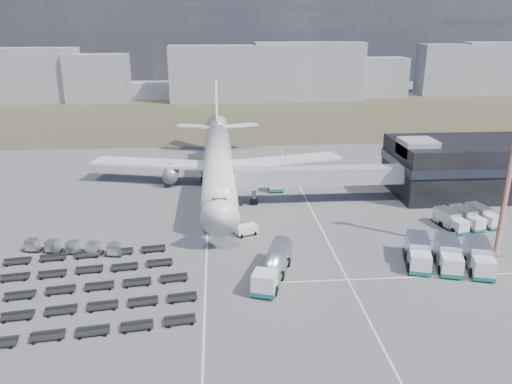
{
  "coord_description": "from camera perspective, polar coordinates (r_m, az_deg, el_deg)",
  "views": [
    {
      "loc": [
        -0.09,
        -63.17,
        31.04
      ],
      "look_at": [
        6.18,
        15.66,
        4.0
      ],
      "focal_mm": 35.0,
      "sensor_mm": 36.0,
      "label": 1
    }
  ],
  "objects": [
    {
      "name": "ground",
      "position": [
        70.38,
        -4.04,
        -7.34
      ],
      "size": [
        420.0,
        420.0,
        0.0
      ],
      "primitive_type": "plane",
      "color": "#565659",
      "rests_on": "ground"
    },
    {
      "name": "grass_strip",
      "position": [
        175.93,
        -4.5,
        8.66
      ],
      "size": [
        420.0,
        90.0,
        0.01
      ],
      "primitive_type": "cube",
      "color": "#453E29",
      "rests_on": "ground"
    },
    {
      "name": "lane_markings",
      "position": [
        73.75,
        3.58,
        -6.05
      ],
      "size": [
        47.12,
        110.0,
        0.01
      ],
      "color": "silver",
      "rests_on": "ground"
    },
    {
      "name": "terminal",
      "position": [
        102.7,
        23.44,
        2.75
      ],
      "size": [
        30.4,
        16.4,
        11.0
      ],
      "color": "black",
      "rests_on": "ground"
    },
    {
      "name": "jet_bridge",
      "position": [
        88.99,
        6.01,
        1.79
      ],
      "size": [
        30.3,
        3.8,
        7.05
      ],
      "color": "#939399",
      "rests_on": "ground"
    },
    {
      "name": "airliner",
      "position": [
        98.95,
        -4.35,
        3.74
      ],
      "size": [
        51.59,
        64.53,
        17.62
      ],
      "color": "white",
      "rests_on": "ground"
    },
    {
      "name": "skyline",
      "position": [
        214.27,
        -1.54,
        13.28
      ],
      "size": [
        310.45,
        26.48,
        23.27
      ],
      "color": "gray",
      "rests_on": "ground"
    },
    {
      "name": "fuel_tanker",
      "position": [
        63.84,
        1.93,
        -8.36
      ],
      "size": [
        6.47,
        11.61,
        3.65
      ],
      "rotation": [
        0.0,
        0.0,
        -0.34
      ],
      "color": "white",
      "rests_on": "ground"
    },
    {
      "name": "pushback_tug",
      "position": [
        76.73,
        -1.12,
        -4.38
      ],
      "size": [
        3.77,
        3.0,
        1.49
      ],
      "primitive_type": "cube",
      "rotation": [
        0.0,
        0.0,
        0.4
      ],
      "color": "white",
      "rests_on": "ground"
    },
    {
      "name": "catering_truck",
      "position": [
        97.84,
        2.16,
        1.34
      ],
      "size": [
        2.9,
        6.78,
        3.09
      ],
      "rotation": [
        0.0,
        0.0,
        -0.02
      ],
      "color": "white",
      "rests_on": "ground"
    },
    {
      "name": "service_trucks_near",
      "position": [
        71.52,
        21.12,
        -6.68
      ],
      "size": [
        12.2,
        10.45,
        3.18
      ],
      "rotation": [
        0.0,
        0.0,
        -0.28
      ],
      "color": "white",
      "rests_on": "ground"
    },
    {
      "name": "service_trucks_far",
      "position": [
        86.51,
        22.97,
        -2.74
      ],
      "size": [
        9.64,
        8.14,
        2.55
      ],
      "rotation": [
        0.0,
        0.0,
        0.24
      ],
      "color": "white",
      "rests_on": "ground"
    },
    {
      "name": "uld_row",
      "position": [
        75.24,
        -20.22,
        -5.93
      ],
      "size": [
        14.57,
        4.3,
        1.6
      ],
      "rotation": [
        0.0,
        0.0,
        -0.19
      ],
      "color": "black",
      "rests_on": "ground"
    },
    {
      "name": "baggage_dollies",
      "position": [
        65.38,
        -21.49,
        -10.5
      ],
      "size": [
        32.95,
        24.67,
        0.81
      ],
      "rotation": [
        0.0,
        0.0,
        0.14
      ],
      "color": "black",
      "rests_on": "ground"
    },
    {
      "name": "floodlight_mast",
      "position": [
        74.43,
        27.09,
        2.64
      ],
      "size": [
        2.43,
        1.98,
        25.66
      ],
      "rotation": [
        0.0,
        0.0,
        -0.11
      ],
      "color": "#C33F1F",
      "rests_on": "ground"
    }
  ]
}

